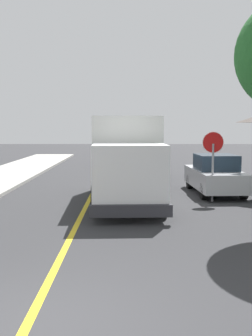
# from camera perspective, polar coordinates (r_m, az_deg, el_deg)

# --- Properties ---
(ground_plane) EXTENTS (120.00, 120.00, 0.00)m
(ground_plane) POSITION_cam_1_polar(r_m,az_deg,el_deg) (6.42, -14.01, -20.86)
(ground_plane) COLOR #303033
(centre_line_yellow) EXTENTS (0.16, 56.00, 0.01)m
(centre_line_yellow) POSITION_cam_1_polar(r_m,az_deg,el_deg) (15.89, -5.38, -4.56)
(centre_line_yellow) COLOR gold
(centre_line_yellow) RESTS_ON ground
(box_truck) EXTENTS (2.69, 7.27, 3.20)m
(box_truck) POSITION_cam_1_polar(r_m,az_deg,el_deg) (15.59, -0.23, 1.80)
(box_truck) COLOR silver
(box_truck) RESTS_ON ground
(parked_car_near) EXTENTS (1.82, 4.41, 1.67)m
(parked_car_near) POSITION_cam_1_polar(r_m,az_deg,el_deg) (22.14, 1.92, 0.46)
(parked_car_near) COLOR black
(parked_car_near) RESTS_ON ground
(parked_car_mid) EXTENTS (1.97, 4.47, 1.67)m
(parked_car_mid) POSITION_cam_1_polar(r_m,az_deg,el_deg) (28.38, 0.73, 1.65)
(parked_car_mid) COLOR #4C564C
(parked_car_mid) RESTS_ON ground
(parked_car_far) EXTENTS (1.84, 4.41, 1.67)m
(parked_car_far) POSITION_cam_1_polar(r_m,az_deg,el_deg) (35.25, 1.39, 2.47)
(parked_car_far) COLOR silver
(parked_car_far) RESTS_ON ground
(parked_van_across) EXTENTS (1.98, 4.47, 1.67)m
(parked_van_across) POSITION_cam_1_polar(r_m,az_deg,el_deg) (17.83, 12.01, -0.97)
(parked_van_across) COLOR #B7B7BC
(parked_van_across) RESTS_ON ground
(stop_sign) EXTENTS (0.80, 0.10, 2.65)m
(stop_sign) POSITION_cam_1_polar(r_m,az_deg,el_deg) (15.86, 11.73, 2.07)
(stop_sign) COLOR gray
(stop_sign) RESTS_ON ground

